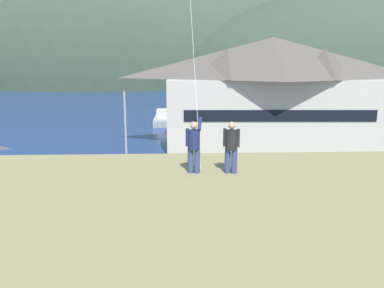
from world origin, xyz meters
name	(u,v)px	position (x,y,z in m)	size (l,w,h in m)	color
ground_plane	(173,235)	(0.00, 0.00, 0.00)	(600.00, 600.00, 0.00)	#66604C
parking_lot_pad	(173,201)	(0.00, 5.00, 0.05)	(40.00, 20.00, 0.10)	slate
bay_water	(174,105)	(0.00, 60.00, 0.01)	(360.00, 84.00, 0.03)	navy
far_hill_west_ridge	(102,86)	(-25.59, 119.01, 0.00)	(98.13, 49.76, 72.27)	#3D4C38
far_hill_east_peak	(237,86)	(22.37, 119.66, 0.00)	(132.60, 51.56, 64.58)	#3D4C38
far_hill_center_saddle	(349,88)	(58.86, 109.55, 0.00)	(123.81, 71.36, 61.59)	#3D4C38
harbor_lodge	(272,90)	(10.34, 21.13, 6.13)	(23.26, 11.07, 11.52)	beige
wharf_dock	(188,125)	(1.96, 33.43, 0.35)	(3.20, 13.15, 0.70)	#70604C
moored_boat_wharfside	(163,119)	(-1.63, 37.24, 0.72)	(2.63, 7.79, 2.16)	#A8A399
moored_boat_outer_mooring	(212,121)	(5.42, 34.52, 0.72)	(2.29, 6.99, 2.16)	silver
parked_car_corner_spot	(64,182)	(-7.47, 6.22, 1.06)	(4.27, 2.20, 1.82)	#9EA3A8
parked_car_lone_by_shed	(330,178)	(11.13, 6.42, 1.06)	(4.22, 2.10, 1.82)	#9EA3A8
parked_car_front_row_silver	(144,213)	(-1.53, 0.53, 1.06)	(4.33, 2.31, 1.82)	red
parked_car_back_row_right	(205,178)	(2.30, 6.85, 1.06)	(4.20, 2.06, 1.82)	black
parking_light_pole	(126,128)	(-3.69, 10.56, 4.02)	(0.24, 0.78, 6.77)	#ADADB2
person_kite_flyer	(194,145)	(0.82, -6.88, 6.49)	(0.57, 0.63, 1.86)	#384770
person_companion	(231,146)	(2.06, -6.97, 6.47)	(0.54, 0.40, 1.74)	#384770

